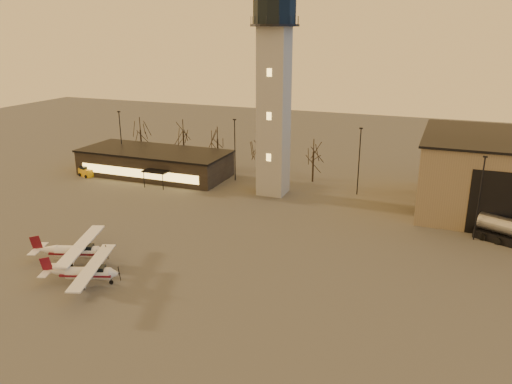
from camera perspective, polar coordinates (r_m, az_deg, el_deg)
ground at (r=50.62m, az=-9.76°, el=-9.96°), size 220.00×220.00×0.00m
control_tower at (r=72.33m, az=2.08°, el=12.29°), size 6.80×6.80×32.60m
terminal at (r=86.31m, az=-11.49°, el=3.31°), size 25.40×12.20×4.30m
light_poles at (r=74.97m, az=2.60°, el=4.01°), size 58.50×12.25×10.14m
tree_row at (r=87.53m, az=-4.50°, el=6.36°), size 37.20×9.20×8.80m
cessna_front at (r=51.47m, az=-18.43°, el=-8.98°), size 8.20×10.02×2.81m
cessna_rear at (r=56.39m, az=-19.62°, el=-6.62°), size 8.70×10.66×2.98m
fuel_truck at (r=64.45m, az=27.23°, el=-4.37°), size 8.31×5.36×2.99m
service_cart at (r=88.95m, az=-18.81°, el=2.14°), size 3.08×2.43×1.74m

